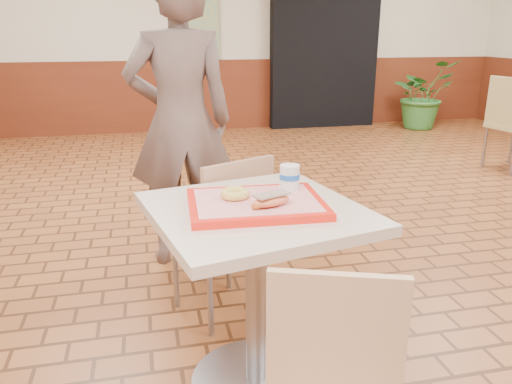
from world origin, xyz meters
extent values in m
cube|color=brown|center=(0.00, 0.00, 0.00)|extent=(8.00, 10.00, 0.01)
cube|color=beige|center=(0.00, 5.00, 1.50)|extent=(8.00, 0.01, 3.00)
cube|color=#592211|center=(0.00, 4.98, 0.50)|extent=(8.00, 0.04, 1.00)
cube|color=black|center=(1.20, 4.88, 1.10)|extent=(1.60, 0.22, 2.20)
cube|color=gray|center=(-0.60, 4.94, 1.60)|extent=(0.50, 0.03, 1.20)
cube|color=beige|center=(-1.08, -0.63, 0.76)|extent=(0.74, 0.74, 0.04)
cylinder|color=gray|center=(-1.08, -0.63, 0.37)|extent=(0.08, 0.08, 0.74)
cylinder|color=gray|center=(-1.08, -0.63, 0.02)|extent=(0.53, 0.53, 0.03)
cube|color=tan|center=(-1.00, -1.24, 0.60)|extent=(0.36, 0.15, 0.41)
cube|color=tan|center=(-1.13, -0.02, 0.40)|extent=(0.52, 0.52, 0.04)
cube|color=tan|center=(-1.06, -0.18, 0.63)|extent=(0.36, 0.19, 0.43)
cylinder|color=gray|center=(-1.05, 0.20, 0.19)|extent=(0.03, 0.03, 0.38)
cylinder|color=gray|center=(-1.35, 0.06, 0.19)|extent=(0.03, 0.03, 0.38)
cylinder|color=gray|center=(-0.91, -0.11, 0.19)|extent=(0.03, 0.03, 0.38)
cylinder|color=gray|center=(-1.21, -0.25, 0.19)|extent=(0.03, 0.03, 0.38)
imported|color=#64524E|center=(-1.25, 0.66, 0.88)|extent=(0.66, 0.46, 1.76)
cube|color=red|center=(-1.08, -0.63, 0.79)|extent=(0.49, 0.38, 0.03)
cube|color=#E18585|center=(-1.08, -0.63, 0.81)|extent=(0.44, 0.33, 0.00)
torus|color=gold|center=(-1.15, -0.60, 0.83)|extent=(0.12, 0.12, 0.03)
ellipsoid|color=#DA6E3F|center=(-1.04, -0.71, 0.83)|extent=(0.16, 0.12, 0.04)
cube|color=beige|center=(-1.04, -0.71, 0.85)|extent=(0.14, 0.10, 0.01)
ellipsoid|color=#AA4D17|center=(-1.10, -0.74, 0.82)|extent=(0.04, 0.03, 0.02)
cylinder|color=silver|center=(-0.93, -0.54, 0.86)|extent=(0.08, 0.08, 0.10)
cylinder|color=blue|center=(-0.93, -0.54, 0.86)|extent=(0.08, 0.08, 0.02)
cube|color=tan|center=(2.09, 2.03, 0.72)|extent=(0.10, 0.44, 0.49)
cylinder|color=gray|center=(2.44, 2.27, 0.22)|extent=(0.03, 0.03, 0.43)
cylinder|color=gray|center=(2.07, 2.21, 0.22)|extent=(0.03, 0.03, 0.43)
imported|color=#31732E|center=(2.58, 4.40, 0.50)|extent=(1.06, 0.97, 1.00)
camera|label=1|loc=(-1.46, -2.32, 1.40)|focal=35.00mm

